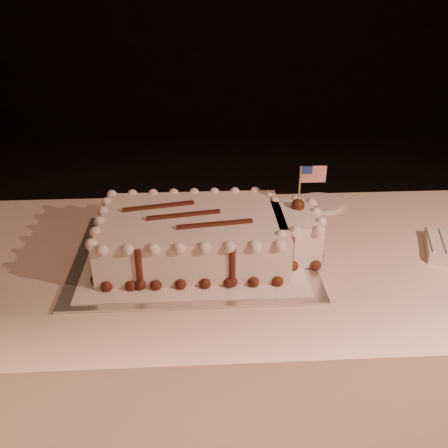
{
  "coord_description": "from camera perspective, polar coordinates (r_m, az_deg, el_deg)",
  "views": [
    {
      "loc": [
        -0.29,
        -0.53,
        1.43
      ],
      "look_at": [
        -0.23,
        0.61,
        0.85
      ],
      "focal_mm": 40.0,
      "sensor_mm": 36.0,
      "label": 1
    }
  ],
  "objects": [
    {
      "name": "banquet_table",
      "position": [
        1.57,
        8.59,
        -15.33
      ],
      "size": [
        2.4,
        0.8,
        0.75
      ],
      "primitive_type": "cube",
      "color": "#FED9C5",
      "rests_on": "ground"
    },
    {
      "name": "doily",
      "position": [
        1.32,
        -3.49,
        -3.43
      ],
      "size": [
        0.55,
        0.42,
        0.0
      ],
      "primitive_type": "cube",
      "rotation": [
        0.0,
        0.0,
        -0.0
      ],
      "color": "white",
      "rests_on": "cake_board"
    },
    {
      "name": "side_plate",
      "position": [
        1.64,
        11.02,
        2.37
      ],
      "size": [
        0.15,
        0.15,
        0.01
      ],
      "primitive_type": "cylinder",
      "color": "white",
      "rests_on": "banquet_table"
    },
    {
      "name": "sheet_cake",
      "position": [
        1.29,
        -2.1,
        -1.23
      ],
      "size": [
        0.59,
        0.34,
        0.23
      ],
      "color": "white",
      "rests_on": "doily"
    },
    {
      "name": "cake_board",
      "position": [
        1.32,
        -3.48,
        -3.62
      ],
      "size": [
        0.62,
        0.46,
        0.01
      ],
      "primitive_type": "cube",
      "rotation": [
        0.0,
        0.0,
        -0.0
      ],
      "color": "silver",
      "rests_on": "banquet_table"
    }
  ]
}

